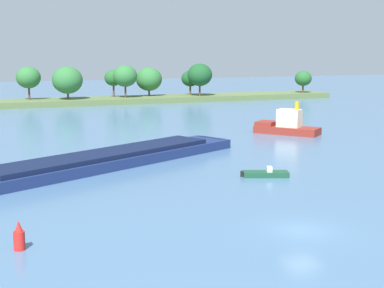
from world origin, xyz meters
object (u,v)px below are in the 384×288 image
(cargo_barge, at_px, (88,162))
(channel_buoy_red, at_px, (19,237))
(tugboat, at_px, (286,126))
(small_motorboat, at_px, (266,174))

(cargo_barge, distance_m, channel_buoy_red, 23.45)
(channel_buoy_red, bearing_deg, cargo_barge, 69.49)
(tugboat, relative_size, channel_buoy_red, 4.98)
(cargo_barge, relative_size, channel_buoy_red, 19.36)
(small_motorboat, height_order, tugboat, tugboat)
(small_motorboat, distance_m, channel_buoy_red, 27.11)
(tugboat, relative_size, cargo_barge, 0.26)
(tugboat, bearing_deg, cargo_barge, -154.96)
(cargo_barge, height_order, channel_buoy_red, cargo_barge)
(small_motorboat, bearing_deg, tugboat, 56.08)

